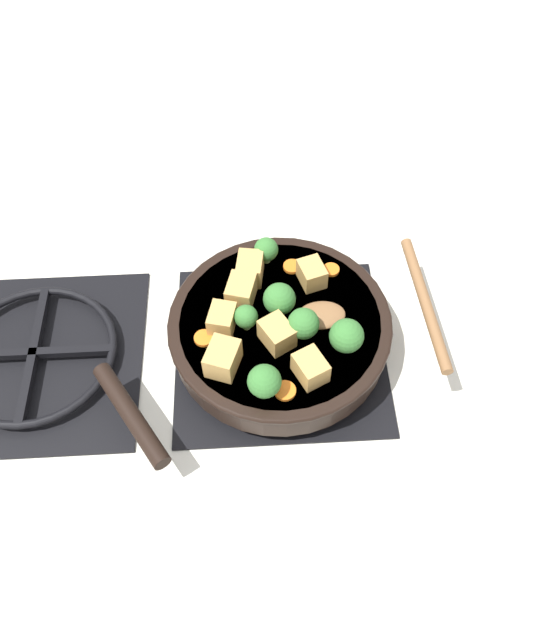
# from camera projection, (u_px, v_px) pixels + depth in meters

# --- Properties ---
(ground_plane) EXTENTS (2.40, 2.40, 0.00)m
(ground_plane) POSITION_uv_depth(u_px,v_px,m) (280.00, 349.00, 0.94)
(ground_plane) COLOR silver
(front_burner_grate) EXTENTS (0.31, 0.31, 0.03)m
(front_burner_grate) POSITION_uv_depth(u_px,v_px,m) (280.00, 345.00, 0.93)
(front_burner_grate) COLOR black
(front_burner_grate) RESTS_ON ground_plane
(rear_burner_grate) EXTENTS (0.31, 0.31, 0.03)m
(rear_burner_grate) POSITION_uv_depth(u_px,v_px,m) (35.00, 356.00, 0.91)
(rear_burner_grate) COLOR black
(rear_burner_grate) RESTS_ON ground_plane
(skillet_pan) EXTENTS (0.36, 0.41, 0.05)m
(skillet_pan) POSITION_uv_depth(u_px,v_px,m) (279.00, 329.00, 0.89)
(skillet_pan) COLOR black
(skillet_pan) RESTS_ON front_burner_grate
(wooden_spoon) EXTENTS (0.23, 0.20, 0.02)m
(wooden_spoon) POSITION_uv_depth(u_px,v_px,m) (380.00, 307.00, 0.88)
(wooden_spoon) COLOR brown
(wooden_spoon) RESTS_ON skillet_pan
(tofu_cube_center_large) EXTENTS (0.05, 0.04, 0.03)m
(tofu_cube_center_large) POSITION_uv_depth(u_px,v_px,m) (312.00, 274.00, 0.90)
(tofu_cube_center_large) COLOR tan
(tofu_cube_center_large) RESTS_ON skillet_pan
(tofu_cube_near_handle) EXTENTS (0.05, 0.05, 0.04)m
(tofu_cube_near_handle) POSITION_uv_depth(u_px,v_px,m) (241.00, 291.00, 0.88)
(tofu_cube_near_handle) COLOR tan
(tofu_cube_near_handle) RESTS_ON skillet_pan
(tofu_cube_east_chunk) EXTENTS (0.06, 0.05, 0.04)m
(tofu_cube_east_chunk) POSITION_uv_depth(u_px,v_px,m) (223.00, 358.00, 0.81)
(tofu_cube_east_chunk) COLOR tan
(tofu_cube_east_chunk) RESTS_ON skillet_pan
(tofu_cube_west_chunk) EXTENTS (0.05, 0.05, 0.03)m
(tofu_cube_west_chunk) POSITION_uv_depth(u_px,v_px,m) (310.00, 368.00, 0.81)
(tofu_cube_west_chunk) COLOR tan
(tofu_cube_west_chunk) RESTS_ON skillet_pan
(tofu_cube_back_piece) EXTENTS (0.05, 0.04, 0.04)m
(tofu_cube_back_piece) POSITION_uv_depth(u_px,v_px,m) (250.00, 268.00, 0.90)
(tofu_cube_back_piece) COLOR tan
(tofu_cube_back_piece) RESTS_ON skillet_pan
(tofu_cube_front_piece) EXTENTS (0.06, 0.05, 0.04)m
(tofu_cube_front_piece) POSITION_uv_depth(u_px,v_px,m) (277.00, 334.00, 0.84)
(tofu_cube_front_piece) COLOR tan
(tofu_cube_front_piece) RESTS_ON skillet_pan
(tofu_cube_mid_small) EXTENTS (0.05, 0.04, 0.03)m
(tofu_cube_mid_small) POSITION_uv_depth(u_px,v_px,m) (222.00, 319.00, 0.85)
(tofu_cube_mid_small) COLOR tan
(tofu_cube_mid_small) RESTS_ON skillet_pan
(broccoli_floret_near_spoon) EXTENTS (0.04, 0.04, 0.05)m
(broccoli_floret_near_spoon) POSITION_uv_depth(u_px,v_px,m) (264.00, 381.00, 0.78)
(broccoli_floret_near_spoon) COLOR #709956
(broccoli_floret_near_spoon) RESTS_ON skillet_pan
(broccoli_floret_center_top) EXTENTS (0.05, 0.05, 0.05)m
(broccoli_floret_center_top) POSITION_uv_depth(u_px,v_px,m) (278.00, 299.00, 0.86)
(broccoli_floret_center_top) COLOR #709956
(broccoli_floret_center_top) RESTS_ON skillet_pan
(broccoli_floret_east_rim) EXTENTS (0.05, 0.05, 0.05)m
(broccoli_floret_east_rim) POSITION_uv_depth(u_px,v_px,m) (347.00, 336.00, 0.82)
(broccoli_floret_east_rim) COLOR #709956
(broccoli_floret_east_rim) RESTS_ON skillet_pan
(broccoli_floret_west_rim) EXTENTS (0.04, 0.04, 0.05)m
(broccoli_floret_west_rim) POSITION_uv_depth(u_px,v_px,m) (303.00, 324.00, 0.84)
(broccoli_floret_west_rim) COLOR #709956
(broccoli_floret_west_rim) RESTS_ON skillet_pan
(broccoli_floret_north_edge) EXTENTS (0.04, 0.04, 0.04)m
(broccoli_floret_north_edge) POSITION_uv_depth(u_px,v_px,m) (266.00, 250.00, 0.92)
(broccoli_floret_north_edge) COLOR #709956
(broccoli_floret_north_edge) RESTS_ON skillet_pan
(broccoli_floret_south_cluster) EXTENTS (0.03, 0.03, 0.04)m
(broccoli_floret_south_cluster) POSITION_uv_depth(u_px,v_px,m) (246.00, 317.00, 0.85)
(broccoli_floret_south_cluster) COLOR #709956
(broccoli_floret_south_cluster) RESTS_ON skillet_pan
(carrot_slice_orange_thin) EXTENTS (0.03, 0.03, 0.01)m
(carrot_slice_orange_thin) POSITION_uv_depth(u_px,v_px,m) (204.00, 338.00, 0.85)
(carrot_slice_orange_thin) COLOR orange
(carrot_slice_orange_thin) RESTS_ON skillet_pan
(carrot_slice_near_center) EXTENTS (0.03, 0.03, 0.01)m
(carrot_slice_near_center) POSITION_uv_depth(u_px,v_px,m) (292.00, 267.00, 0.93)
(carrot_slice_near_center) COLOR orange
(carrot_slice_near_center) RESTS_ON skillet_pan
(carrot_slice_edge_slice) EXTENTS (0.03, 0.03, 0.01)m
(carrot_slice_edge_slice) POSITION_uv_depth(u_px,v_px,m) (286.00, 391.00, 0.81)
(carrot_slice_edge_slice) COLOR orange
(carrot_slice_edge_slice) RESTS_ON skillet_pan
(carrot_slice_under_broccoli) EXTENTS (0.02, 0.02, 0.01)m
(carrot_slice_under_broccoli) POSITION_uv_depth(u_px,v_px,m) (331.00, 270.00, 0.92)
(carrot_slice_under_broccoli) COLOR orange
(carrot_slice_under_broccoli) RESTS_ON skillet_pan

